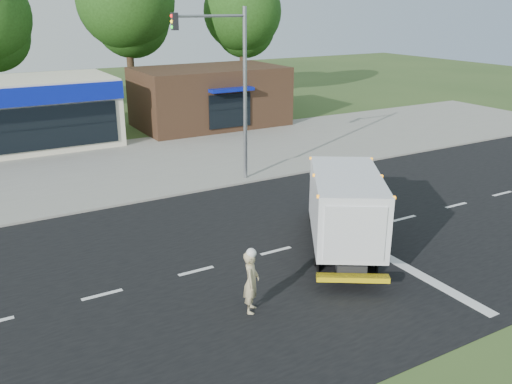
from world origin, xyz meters
TOP-DOWN VIEW (x-y plane):
  - ground at (0.00, 0.00)m, footprint 120.00×120.00m
  - road_asphalt at (0.00, 0.00)m, footprint 60.00×14.00m
  - sidewalk at (0.00, 8.20)m, footprint 60.00×2.40m
  - parking_apron at (0.00, 14.00)m, footprint 60.00×9.00m
  - lane_markings at (1.35, -1.35)m, footprint 55.20×7.00m
  - ems_box_truck at (2.11, -0.91)m, footprint 5.23×6.64m
  - emergency_worker at (-2.63, -2.93)m, footprint 0.74×0.78m
  - brown_storefront at (7.00, 19.98)m, footprint 10.00×6.70m
  - traffic_signal_pole at (2.35, 7.60)m, footprint 3.51×0.25m
  - background_trees at (-0.85, 28.16)m, footprint 36.77×7.39m

SIDE VIEW (x-z plane):
  - ground at x=0.00m, z-range 0.00..0.00m
  - road_asphalt at x=0.00m, z-range -0.01..0.01m
  - parking_apron at x=0.00m, z-range 0.00..0.02m
  - lane_markings at x=1.35m, z-range 0.01..0.02m
  - sidewalk at x=0.00m, z-range 0.00..0.12m
  - emergency_worker at x=-2.63m, z-range -0.02..1.89m
  - ems_box_truck at x=2.11m, z-range 0.22..3.14m
  - brown_storefront at x=7.00m, z-range 0.00..4.00m
  - traffic_signal_pole at x=2.35m, z-range 0.92..8.92m
  - background_trees at x=-0.85m, z-range 1.33..13.43m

